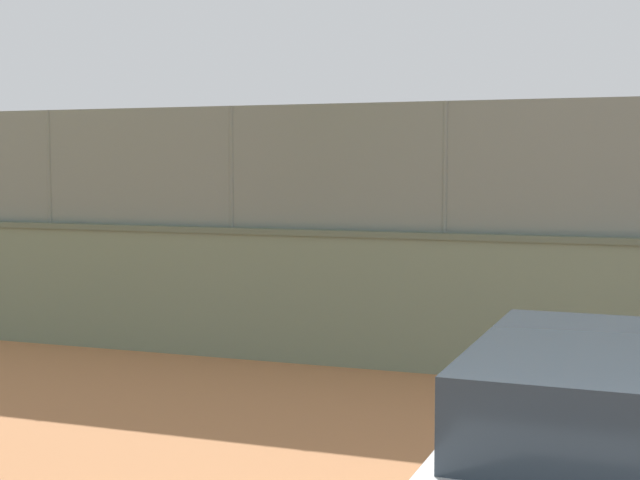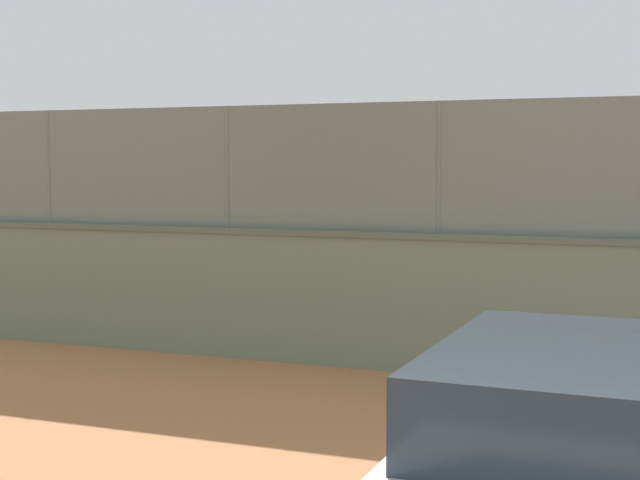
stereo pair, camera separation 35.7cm
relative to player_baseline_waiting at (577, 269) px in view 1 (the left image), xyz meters
The scene contains 6 objects.
ground_plane 10.32m from the player_baseline_waiting, 56.59° to the right, with size 260.00×260.00×0.00m, color #B27247.
perimeter_wall 6.57m from the player_baseline_waiting, 47.10° to the left, with size 30.67×1.51×1.82m.
fence_panel_on_wall 6.81m from the player_baseline_waiting, 47.10° to the left, with size 30.11×1.10×1.68m.
player_baseline_waiting is the anchor object (origin of this frame).
player_at_service_line 8.41m from the player_baseline_waiting, 18.74° to the left, with size 0.85×0.69×1.50m.
parked_car_white 11.09m from the player_baseline_waiting, 93.19° to the left, with size 2.20×4.32×1.61m.
Camera 1 is at (-6.29, 25.25, 2.70)m, focal length 51.84 mm.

